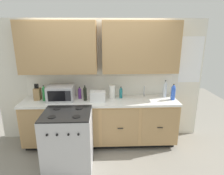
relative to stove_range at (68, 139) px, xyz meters
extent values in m
plane|color=gray|center=(0.51, 0.33, -0.47)|extent=(8.00, 8.00, 0.00)
cube|color=silver|center=(0.51, 0.96, 0.72)|extent=(4.08, 0.05, 2.39)
cube|color=white|center=(0.51, 0.93, 0.64)|extent=(2.88, 0.01, 0.40)
cube|color=tan|center=(-0.23, 0.76, 1.41)|extent=(1.39, 0.34, 0.92)
cube|color=#A58052|center=(-0.23, 0.59, 1.41)|extent=(1.36, 0.01, 0.87)
cube|color=tan|center=(1.26, 0.76, 1.41)|extent=(1.39, 0.34, 0.92)
cube|color=#A58052|center=(1.26, 0.59, 1.41)|extent=(1.36, 0.01, 0.87)
cube|color=white|center=(2.30, 0.93, 1.14)|extent=(0.44, 0.01, 0.90)
cube|color=black|center=(0.51, 0.66, -0.42)|extent=(2.82, 0.48, 0.10)
cube|color=tan|center=(0.51, 0.63, 0.02)|extent=(2.88, 0.60, 0.77)
cube|color=#A88354|center=(-0.57, 0.33, 0.02)|extent=(0.66, 0.01, 0.71)
cube|color=black|center=(-0.57, 0.31, 0.01)|extent=(0.10, 0.01, 0.01)
cube|color=#A88354|center=(0.15, 0.33, 0.02)|extent=(0.66, 0.01, 0.71)
cube|color=black|center=(0.15, 0.31, 0.01)|extent=(0.10, 0.01, 0.01)
cube|color=#A88354|center=(0.87, 0.33, 0.02)|extent=(0.66, 0.01, 0.71)
cube|color=black|center=(0.87, 0.31, 0.01)|extent=(0.10, 0.01, 0.01)
cube|color=#A88354|center=(1.59, 0.33, 0.02)|extent=(0.66, 0.01, 0.71)
cube|color=black|center=(1.59, 0.31, 0.01)|extent=(0.10, 0.01, 0.01)
cube|color=white|center=(0.51, 0.63, 0.42)|extent=(2.91, 0.63, 0.04)
cube|color=#A8AAAF|center=(1.38, 0.66, 0.43)|extent=(0.56, 0.38, 0.02)
cube|color=#B7B7BC|center=(0.00, 0.00, -0.01)|extent=(0.76, 0.66, 0.92)
cube|color=black|center=(0.00, 0.00, 0.46)|extent=(0.74, 0.65, 0.02)
cylinder|color=black|center=(-0.18, -0.16, 0.47)|extent=(0.12, 0.12, 0.01)
cylinder|color=black|center=(0.18, -0.16, 0.47)|extent=(0.12, 0.12, 0.01)
cylinder|color=black|center=(-0.18, 0.16, 0.47)|extent=(0.12, 0.12, 0.01)
cylinder|color=black|center=(0.18, 0.16, 0.47)|extent=(0.12, 0.12, 0.01)
cylinder|color=black|center=(-0.22, -0.34, 0.28)|extent=(0.03, 0.02, 0.03)
cylinder|color=black|center=(-0.08, -0.34, 0.28)|extent=(0.03, 0.02, 0.03)
cylinder|color=black|center=(0.08, -0.34, 0.28)|extent=(0.03, 0.02, 0.03)
cylinder|color=black|center=(0.22, -0.34, 0.28)|extent=(0.03, 0.02, 0.03)
cube|color=#B7B7BC|center=(-0.21, 0.65, 0.58)|extent=(0.48, 0.36, 0.28)
cube|color=black|center=(-0.25, 0.47, 0.58)|extent=(0.31, 0.01, 0.19)
cube|color=#28282D|center=(-0.05, 0.47, 0.58)|extent=(0.10, 0.01, 0.19)
cube|color=white|center=(0.47, 0.58, 0.54)|extent=(0.28, 0.18, 0.19)
cube|color=black|center=(0.42, 0.58, 0.63)|extent=(0.02, 0.13, 0.01)
cube|color=black|center=(0.52, 0.58, 0.63)|extent=(0.02, 0.13, 0.01)
cube|color=#9C794E|center=(-0.66, 0.70, 0.55)|extent=(0.11, 0.14, 0.22)
cylinder|color=black|center=(-0.69, 0.69, 0.71)|extent=(0.02, 0.02, 0.09)
cylinder|color=black|center=(-0.67, 0.69, 0.71)|extent=(0.02, 0.02, 0.09)
cylinder|color=black|center=(-0.65, 0.69, 0.71)|extent=(0.02, 0.02, 0.09)
cylinder|color=black|center=(-0.63, 0.69, 0.71)|extent=(0.02, 0.02, 0.09)
cylinder|color=#B2B5BA|center=(1.38, 0.84, 0.54)|extent=(0.02, 0.02, 0.20)
cylinder|color=white|center=(0.74, 0.74, 0.57)|extent=(0.12, 0.12, 0.26)
cylinder|color=#1E707A|center=(0.91, 0.73, 0.53)|extent=(0.06, 0.06, 0.18)
cone|color=#1E707A|center=(0.91, 0.73, 0.65)|extent=(0.05, 0.05, 0.04)
cylinder|color=black|center=(0.91, 0.73, 0.66)|extent=(0.02, 0.02, 0.02)
cylinder|color=#663384|center=(0.12, 0.73, 0.54)|extent=(0.06, 0.06, 0.19)
cone|color=#663384|center=(0.12, 0.73, 0.65)|extent=(0.06, 0.06, 0.05)
cylinder|color=black|center=(0.12, 0.73, 0.67)|extent=(0.02, 0.02, 0.02)
cylinder|color=#237A38|center=(-0.52, 0.64, 0.56)|extent=(0.06, 0.06, 0.24)
cone|color=#237A38|center=(-0.52, 0.64, 0.71)|extent=(0.05, 0.05, 0.06)
cylinder|color=black|center=(-0.52, 0.64, 0.73)|extent=(0.02, 0.02, 0.02)
cylinder|color=silver|center=(1.78, 0.77, 0.58)|extent=(0.07, 0.07, 0.27)
cone|color=silver|center=(1.78, 0.77, 0.74)|extent=(0.06, 0.06, 0.07)
cylinder|color=black|center=(1.78, 0.77, 0.77)|extent=(0.02, 0.02, 0.02)
cylinder|color=blue|center=(1.88, 0.60, 0.57)|extent=(0.08, 0.08, 0.24)
cone|color=blue|center=(1.88, 0.60, 0.72)|extent=(0.07, 0.07, 0.06)
cylinder|color=black|center=(1.88, 0.60, 0.74)|extent=(0.03, 0.03, 0.02)
cylinder|color=black|center=(0.23, 0.62, 0.56)|extent=(0.06, 0.06, 0.23)
cone|color=black|center=(0.23, 0.62, 0.70)|extent=(0.06, 0.06, 0.06)
cylinder|color=black|center=(0.23, 0.62, 0.73)|extent=(0.02, 0.02, 0.02)
camera|label=1|loc=(0.60, -2.77, 1.68)|focal=30.73mm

